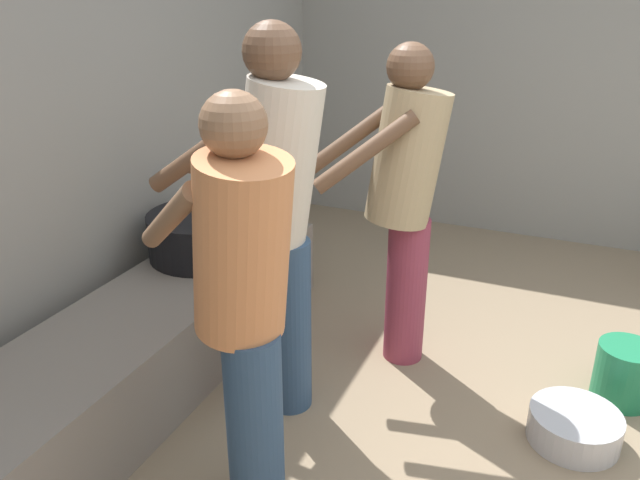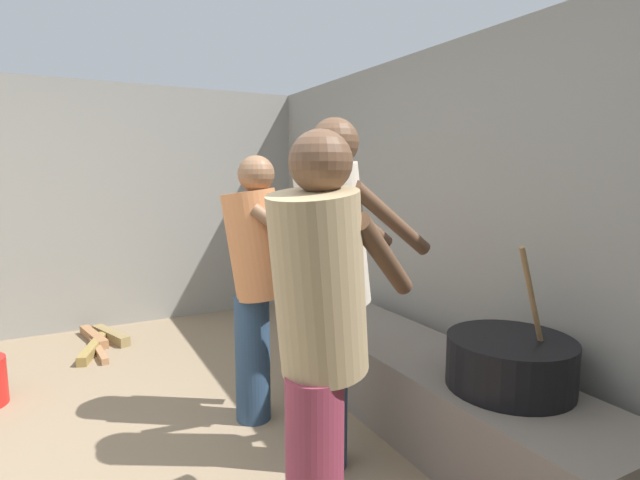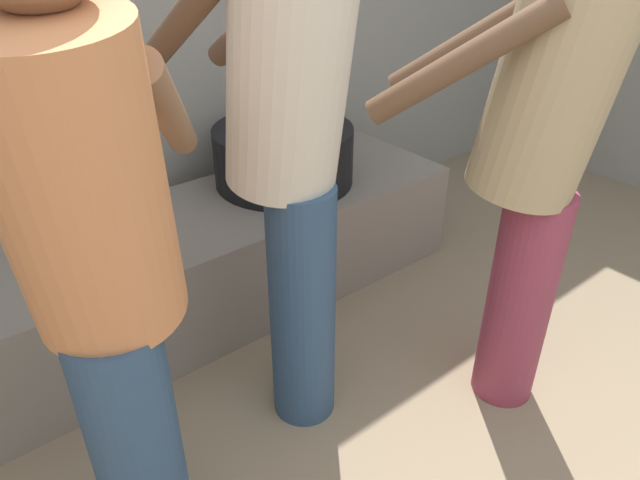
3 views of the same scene
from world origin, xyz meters
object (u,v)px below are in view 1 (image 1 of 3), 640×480
object	(u,v)px
cook_in_orange_shirt	(244,295)
cook_in_cream_shirt	(278,205)
cooking_pot_main	(203,234)
cook_in_tan_shirt	(405,192)
metal_mixing_bowl	(574,427)
bucket_green_plastic	(624,373)

from	to	relation	value
cook_in_orange_shirt	cook_in_cream_shirt	size ratio (longest dim) A/B	0.91
cook_in_orange_shirt	cook_in_cream_shirt	world-z (taller)	cook_in_cream_shirt
cooking_pot_main	cook_in_orange_shirt	distance (m)	1.37
cook_in_tan_shirt	metal_mixing_bowl	world-z (taller)	cook_in_tan_shirt
cook_in_tan_shirt	cook_in_cream_shirt	distance (m)	0.68
cook_in_tan_shirt	bucket_green_plastic	bearing A→B (deg)	-86.57
bucket_green_plastic	metal_mixing_bowl	size ratio (longest dim) A/B	0.74
cooking_pot_main	metal_mixing_bowl	size ratio (longest dim) A/B	1.83
cooking_pot_main	cook_in_cream_shirt	xyz separation A→B (m)	(-0.46, -0.69, 0.41)
cook_in_tan_shirt	bucket_green_plastic	size ratio (longest dim) A/B	5.58
metal_mixing_bowl	cooking_pot_main	bearing A→B (deg)	83.68
cooking_pot_main	metal_mixing_bowl	bearing A→B (deg)	-96.32
cook_in_orange_shirt	bucket_green_plastic	bearing A→B (deg)	-46.28
cooking_pot_main	cook_in_cream_shirt	size ratio (longest dim) A/B	0.41
cooking_pot_main	cook_in_tan_shirt	size ratio (longest dim) A/B	0.44
cook_in_tan_shirt	metal_mixing_bowl	bearing A→B (deg)	-110.48
cook_in_orange_shirt	cook_in_tan_shirt	distance (m)	1.16
bucket_green_plastic	metal_mixing_bowl	bearing A→B (deg)	154.53
bucket_green_plastic	cook_in_cream_shirt	bearing A→B (deg)	113.86
cooking_pot_main	cook_in_tan_shirt	distance (m)	1.12
cook_in_cream_shirt	metal_mixing_bowl	distance (m)	1.55
cook_in_orange_shirt	metal_mixing_bowl	xyz separation A→B (m)	(0.82, -1.08, -0.79)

